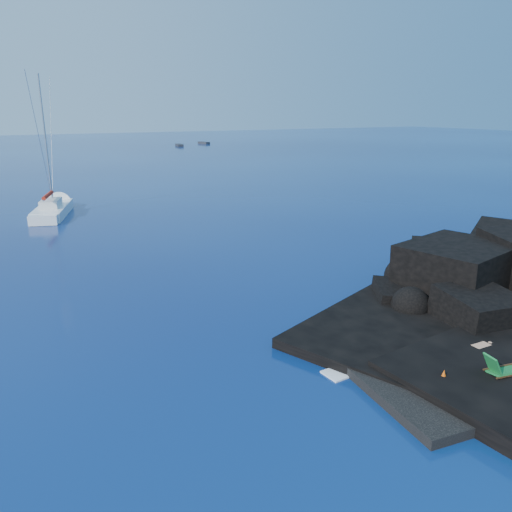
{
  "coord_description": "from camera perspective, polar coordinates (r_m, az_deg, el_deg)",
  "views": [
    {
      "loc": [
        -10.13,
        -10.38,
        9.43
      ],
      "look_at": [
        1.61,
        11.81,
        2.0
      ],
      "focal_mm": 35.0,
      "sensor_mm": 36.0,
      "label": 1
    }
  ],
  "objects": [
    {
      "name": "distant_boat_a",
      "position": [
        135.16,
        -8.75,
        12.3
      ],
      "size": [
        1.85,
        4.41,
        0.57
      ],
      "primitive_type": "cube",
      "rotation": [
        0.0,
        0.0,
        -0.12
      ],
      "color": "#242429",
      "rests_on": "ground"
    },
    {
      "name": "deck_chair",
      "position": [
        19.72,
        26.99,
        -10.99
      ],
      "size": [
        1.78,
        1.01,
        1.16
      ],
      "primitive_type": null,
      "rotation": [
        0.0,
        0.0,
        -0.17
      ],
      "color": "#197031",
      "rests_on": "beach"
    },
    {
      "name": "ground",
      "position": [
        17.3,
        14.36,
        -17.12
      ],
      "size": [
        400.0,
        400.0,
        0.0
      ],
      "primitive_type": "plane",
      "color": "#040B3E",
      "rests_on": "ground"
    },
    {
      "name": "marker_cone",
      "position": [
        18.75,
        20.64,
        -12.76
      ],
      "size": [
        0.37,
        0.37,
        0.5
      ],
      "primitive_type": "cone",
      "rotation": [
        0.0,
        0.0,
        -0.12
      ],
      "color": "#E6550C",
      "rests_on": "beach"
    },
    {
      "name": "sunbather",
      "position": [
        21.53,
        24.32,
        -9.49
      ],
      "size": [
        1.71,
        0.51,
        0.27
      ],
      "primitive_type": null,
      "rotation": [
        0.0,
        0.0,
        -0.01
      ],
      "color": "tan",
      "rests_on": "towel"
    },
    {
      "name": "towel",
      "position": [
        21.59,
        24.27,
        -9.87
      ],
      "size": [
        1.81,
        0.87,
        0.05
      ],
      "primitive_type": "cube",
      "rotation": [
        0.0,
        0.0,
        -0.01
      ],
      "color": "silver",
      "rests_on": "beach"
    },
    {
      "name": "distant_boat_b",
      "position": [
        143.76,
        -5.98,
        12.64
      ],
      "size": [
        2.15,
        4.37,
        0.56
      ],
      "primitive_type": "cube",
      "rotation": [
        0.0,
        0.0,
        0.21
      ],
      "color": "#28292E",
      "rests_on": "ground"
    },
    {
      "name": "sailboat",
      "position": [
        49.86,
        -22.16,
        4.36
      ],
      "size": [
        5.78,
        12.11,
        12.47
      ],
      "primitive_type": null,
      "rotation": [
        0.0,
        0.0,
        -0.29
      ],
      "color": "white",
      "rests_on": "ground"
    },
    {
      "name": "surf_foam",
      "position": [
        23.55,
        15.36,
        -7.75
      ],
      "size": [
        10.0,
        8.0,
        0.06
      ],
      "primitive_type": null,
      "color": "white",
      "rests_on": "ground"
    },
    {
      "name": "beach",
      "position": [
        20.53,
        23.02,
        -12.29
      ],
      "size": [
        9.08,
        6.86,
        0.7
      ],
      "primitive_type": "cube",
      "rotation": [
        0.0,
        0.0,
        -0.1
      ],
      "color": "black",
      "rests_on": "ground"
    }
  ]
}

